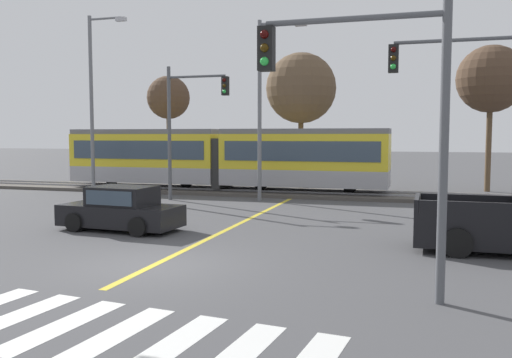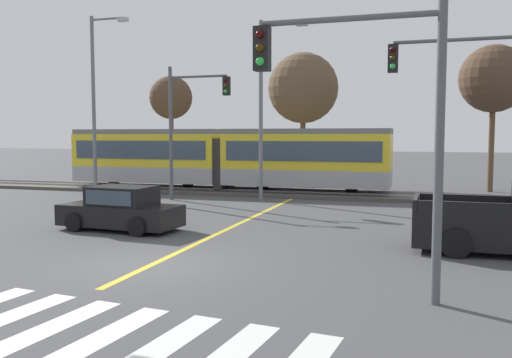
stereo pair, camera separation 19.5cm
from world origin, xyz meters
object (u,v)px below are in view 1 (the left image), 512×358
object	(u,v)px
bare_tree_east	(491,80)
bare_tree_west	(301,88)
traffic_light_far_left	(188,114)
sedan_crossing	(121,210)
street_lamp_centre	(264,99)
traffic_light_mid_right	(480,97)
light_rail_tram	(223,157)
street_lamp_west	(94,95)
traffic_light_near_right	(378,98)
bare_tree_far_west	(168,98)

from	to	relation	value
bare_tree_east	bare_tree_west	bearing A→B (deg)	-176.14
traffic_light_far_left	bare_tree_west	size ratio (longest dim) A/B	0.80
sedan_crossing	bare_tree_west	xyz separation A→B (m)	(2.65, 16.79, 5.44)
traffic_light_far_left	street_lamp_centre	size ratio (longest dim) A/B	0.75
bare_tree_west	street_lamp_centre	bearing A→B (deg)	-92.48
traffic_light_mid_right	traffic_light_far_left	bearing A→B (deg)	153.56
light_rail_tram	street_lamp_centre	bearing A→B (deg)	-42.16
sedan_crossing	traffic_light_mid_right	distance (m)	12.32
sedan_crossing	street_lamp_west	distance (m)	13.07
light_rail_tram	bare_tree_east	world-z (taller)	bare_tree_east
sedan_crossing	bare_tree_west	bearing A→B (deg)	81.02
sedan_crossing	traffic_light_near_right	size ratio (longest dim) A/B	0.71
traffic_light_mid_right	street_lamp_centre	size ratio (longest dim) A/B	0.77
traffic_light_mid_right	bare_tree_far_west	distance (m)	24.47
bare_tree_far_west	sedan_crossing	bearing A→B (deg)	-68.87
bare_tree_far_west	bare_tree_east	xyz separation A→B (m)	(20.53, -0.56, 0.63)
sedan_crossing	traffic_light_far_left	world-z (taller)	traffic_light_far_left
bare_tree_west	traffic_light_near_right	bearing A→B (deg)	-74.11
traffic_light_near_right	traffic_light_far_left	distance (m)	17.31
light_rail_tram	street_lamp_west	world-z (taller)	street_lamp_west
traffic_light_near_right	street_lamp_centre	world-z (taller)	street_lamp_centre
sedan_crossing	bare_tree_east	xyz separation A→B (m)	(13.54, 17.53, 5.73)
traffic_light_far_left	bare_tree_west	world-z (taller)	bare_tree_west
street_lamp_west	bare_tree_far_west	size ratio (longest dim) A/B	1.32
traffic_light_near_right	bare_tree_west	distance (m)	23.20
sedan_crossing	traffic_light_far_left	bearing A→B (deg)	98.58
traffic_light_far_left	street_lamp_centre	world-z (taller)	street_lamp_centre
sedan_crossing	traffic_light_far_left	distance (m)	9.34
traffic_light_far_left	street_lamp_centre	bearing A→B (deg)	16.70
light_rail_tram	traffic_light_mid_right	xyz separation A→B (m)	(12.51, -10.47, 2.40)
traffic_light_near_right	street_lamp_west	distance (m)	22.30
traffic_light_far_left	street_lamp_west	world-z (taller)	street_lamp_west
traffic_light_near_right	bare_tree_east	xyz separation A→B (m)	(4.57, 22.95, 2.46)
traffic_light_far_left	traffic_light_mid_right	bearing A→B (deg)	-26.44
street_lamp_centre	bare_tree_west	bearing A→B (deg)	87.52
street_lamp_west	bare_tree_far_west	xyz separation A→B (m)	(0.35, 8.38, 0.34)
traffic_light_near_right	traffic_light_far_left	xyz separation A→B (m)	(-10.26, 13.94, 0.33)
traffic_light_mid_right	bare_tree_east	xyz separation A→B (m)	(2.01, 15.38, 1.98)
traffic_light_mid_right	street_lamp_west	size ratio (longest dim) A/B	0.70
traffic_light_mid_right	bare_tree_west	distance (m)	17.21
bare_tree_far_west	bare_tree_west	bearing A→B (deg)	-7.63
street_lamp_centre	traffic_light_far_left	bearing A→B (deg)	-163.30
street_lamp_centre	sedan_crossing	bearing A→B (deg)	-103.69
street_lamp_west	traffic_light_near_right	bearing A→B (deg)	-42.83
traffic_light_mid_right	bare_tree_east	size ratio (longest dim) A/B	0.81
sedan_crossing	light_rail_tram	bearing A→B (deg)	94.42
traffic_light_near_right	bare_tree_west	bearing A→B (deg)	105.89
light_rail_tram	traffic_light_near_right	world-z (taller)	traffic_light_near_right
street_lamp_west	bare_tree_far_west	bearing A→B (deg)	87.58
traffic_light_far_left	bare_tree_east	world-z (taller)	bare_tree_east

